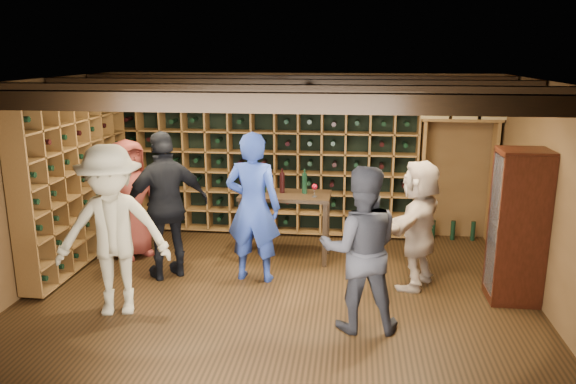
# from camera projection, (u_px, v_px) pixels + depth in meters

# --- Properties ---
(ground) EXTENTS (6.00, 6.00, 0.00)m
(ground) POSITION_uv_depth(u_px,v_px,m) (278.00, 295.00, 6.68)
(ground) COLOR #311E0D
(ground) RESTS_ON ground
(room_shell) EXTENTS (6.00, 6.00, 6.00)m
(room_shell) POSITION_uv_depth(u_px,v_px,m) (278.00, 89.00, 6.14)
(room_shell) COLOR brown
(room_shell) RESTS_ON ground
(wine_rack_back) EXTENTS (4.65, 0.30, 2.20)m
(wine_rack_back) POSITION_uv_depth(u_px,v_px,m) (264.00, 162.00, 8.71)
(wine_rack_back) COLOR brown
(wine_rack_back) RESTS_ON ground
(wine_rack_left) EXTENTS (0.30, 2.65, 2.20)m
(wine_rack_left) POSITION_uv_depth(u_px,v_px,m) (77.00, 180.00, 7.52)
(wine_rack_left) COLOR brown
(wine_rack_left) RESTS_ON ground
(crate_shelf) EXTENTS (1.20, 0.32, 2.07)m
(crate_shelf) POSITION_uv_depth(u_px,v_px,m) (460.00, 139.00, 8.26)
(crate_shelf) COLOR brown
(crate_shelf) RESTS_ON ground
(display_cabinet) EXTENTS (0.55, 0.50, 1.75)m
(display_cabinet) POSITION_uv_depth(u_px,v_px,m) (517.00, 230.00, 6.36)
(display_cabinet) COLOR #37130B
(display_cabinet) RESTS_ON ground
(man_blue_shirt) EXTENTS (0.73, 0.51, 1.89)m
(man_blue_shirt) POSITION_uv_depth(u_px,v_px,m) (253.00, 207.00, 6.94)
(man_blue_shirt) COLOR navy
(man_blue_shirt) RESTS_ON ground
(man_grey_suit) EXTENTS (0.89, 0.72, 1.73)m
(man_grey_suit) POSITION_uv_depth(u_px,v_px,m) (360.00, 249.00, 5.70)
(man_grey_suit) COLOR #222227
(man_grey_suit) RESTS_ON ground
(guest_red_floral) EXTENTS (0.92, 0.97, 1.67)m
(guest_red_floral) POSITION_uv_depth(u_px,v_px,m) (130.00, 199.00, 7.77)
(guest_red_floral) COLOR maroon
(guest_red_floral) RESTS_ON ground
(guest_woman_black) EXTENTS (1.15, 1.03, 1.88)m
(guest_woman_black) POSITION_uv_depth(u_px,v_px,m) (167.00, 206.00, 7.02)
(guest_woman_black) COLOR black
(guest_woman_black) RESTS_ON ground
(guest_khaki) EXTENTS (1.35, 0.97, 1.88)m
(guest_khaki) POSITION_uv_depth(u_px,v_px,m) (112.00, 231.00, 6.04)
(guest_khaki) COLOR gray
(guest_khaki) RESTS_ON ground
(guest_beige) EXTENTS (1.09, 1.52, 1.58)m
(guest_beige) POSITION_uv_depth(u_px,v_px,m) (418.00, 224.00, 6.78)
(guest_beige) COLOR #C0A78D
(guest_beige) RESTS_ON ground
(tasting_table) EXTENTS (1.24, 0.64, 1.21)m
(tasting_table) POSITION_uv_depth(u_px,v_px,m) (285.00, 202.00, 7.69)
(tasting_table) COLOR black
(tasting_table) RESTS_ON ground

